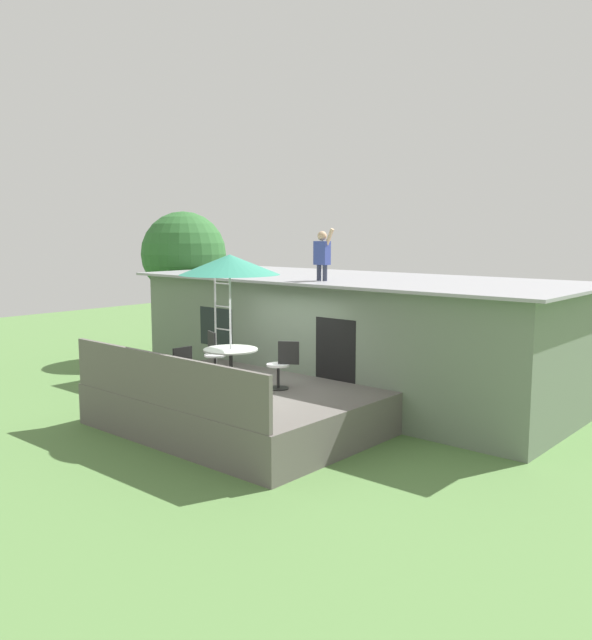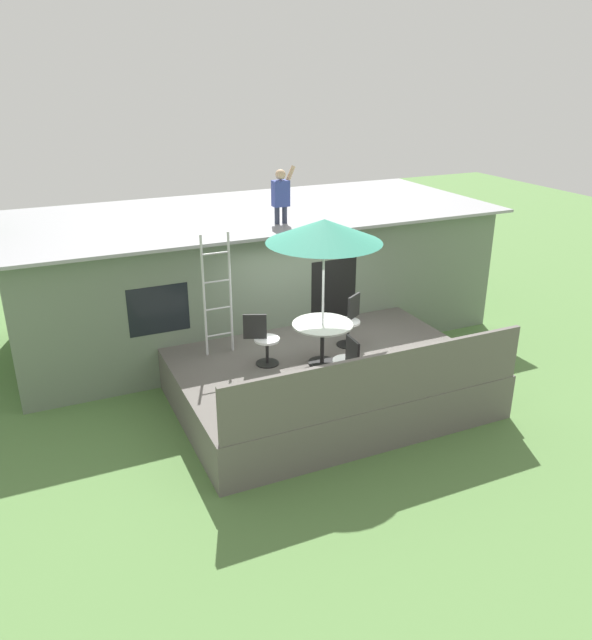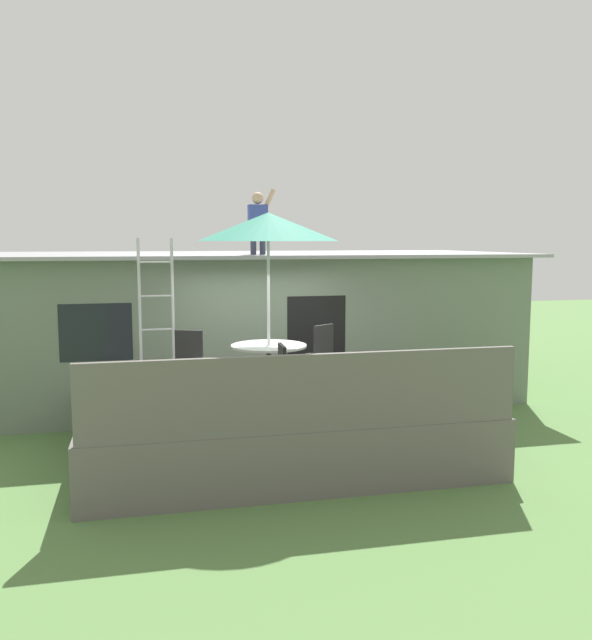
% 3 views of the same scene
% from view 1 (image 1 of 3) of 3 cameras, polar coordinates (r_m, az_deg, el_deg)
% --- Properties ---
extents(ground_plane, '(40.00, 40.00, 0.00)m').
position_cam_1_polar(ground_plane, '(13.03, -4.61, -9.16)').
color(ground_plane, '#567F42').
extents(house, '(10.50, 4.50, 2.73)m').
position_cam_1_polar(house, '(15.39, 4.97, -1.35)').
color(house, slate).
rests_on(house, ground).
extents(deck, '(5.20, 3.91, 0.80)m').
position_cam_1_polar(deck, '(12.92, -4.62, -7.46)').
color(deck, '#605B56').
rests_on(deck, ground).
extents(deck_railing, '(5.10, 0.08, 0.90)m').
position_cam_1_polar(deck_railing, '(11.51, -11.50, -5.11)').
color(deck_railing, '#605B56').
rests_on(deck_railing, deck).
extents(patio_table, '(1.04, 1.04, 0.74)m').
position_cam_1_polar(patio_table, '(12.67, -5.65, -3.20)').
color(patio_table, black).
rests_on(patio_table, deck).
extents(patio_umbrella, '(1.90, 1.90, 2.54)m').
position_cam_1_polar(patio_umbrella, '(12.46, -5.76, 4.78)').
color(patio_umbrella, silver).
rests_on(patio_umbrella, deck).
extents(step_ladder, '(0.52, 0.04, 2.20)m').
position_cam_1_polar(step_ladder, '(14.44, -6.34, 0.18)').
color(step_ladder, silver).
rests_on(step_ladder, deck).
extents(person_figure, '(0.47, 0.20, 1.11)m').
position_cam_1_polar(person_figure, '(14.04, 2.30, 5.88)').
color(person_figure, '#33384C').
rests_on(person_figure, house).
extents(patio_chair_left, '(0.60, 0.44, 0.92)m').
position_cam_1_polar(patio_chair_left, '(13.64, -7.12, -3.00)').
color(patio_chair_left, black).
rests_on(patio_chair_left, deck).
extents(patio_chair_right, '(0.57, 0.45, 0.92)m').
position_cam_1_polar(patio_chair_right, '(12.49, -1.22, -3.93)').
color(patio_chair_right, black).
rests_on(patio_chair_right, deck).
extents(patio_chair_near, '(0.44, 0.62, 0.92)m').
position_cam_1_polar(patio_chair_near, '(12.08, -9.26, -4.42)').
color(patio_chair_near, black).
rests_on(patio_chair_near, deck).
extents(backyard_tree, '(2.50, 2.50, 4.37)m').
position_cam_1_polar(backyard_tree, '(19.92, -9.68, 5.59)').
color(backyard_tree, brown).
rests_on(backyard_tree, ground).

